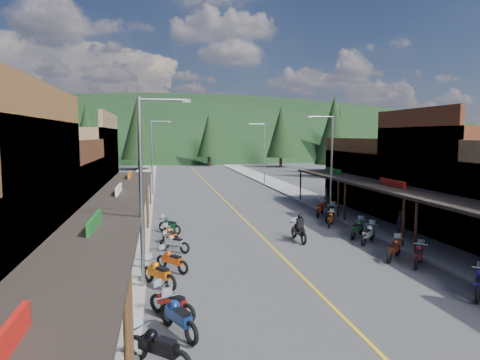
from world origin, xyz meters
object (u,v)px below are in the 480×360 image
shop_west_2 (26,205)px  bike_west_7 (174,242)px  shop_west_3 (62,173)px  bike_west_9 (170,225)px  shop_east_3 (386,179)px  streetlight_3 (263,151)px  bike_west_3 (178,316)px  bike_east_7 (368,233)px  bike_west_4 (172,301)px  bike_east_4 (480,282)px  bike_east_8 (357,228)px  pedestrian_east_a (400,224)px  bike_east_11 (320,208)px  pine_7 (39,132)px  bike_west_6 (172,259)px  pine_3 (209,135)px  bike_east_5 (419,254)px  bike_east_6 (394,248)px  bike_east_10 (330,212)px  rider_on_bike (299,230)px  pine_9 (339,136)px  bike_west_5 (159,272)px  pine_2 (139,127)px  bike_west_2 (158,346)px  bike_west_8 (171,235)px  pine_6 (397,135)px  bike_east_9 (331,218)px  pine_5 (332,129)px  pedestrian_east_b (326,198)px  pine_10 (86,133)px  shop_east_2 (461,179)px  pine_11 (334,130)px  streetlight_1 (153,154)px

shop_west_2 → bike_west_7: 8.65m
shop_west_3 → bike_west_9: size_ratio=5.37×
shop_east_3 → streetlight_3: bearing=110.0°
bike_west_3 → bike_east_7: 15.25m
bike_west_4 → bike_east_4: size_ratio=0.97×
bike_east_8 → pedestrian_east_a: bearing=22.6°
shop_west_2 → bike_east_11: shop_west_2 is taller
pine_7 → bike_west_6: (26.16, -79.85, -6.65)m
pine_3 → bike_west_7: bearing=-98.2°
bike_west_6 → bike_east_5: (12.02, -1.42, 0.01)m
bike_east_6 → bike_east_10: bearing=131.3°
rider_on_bike → bike_east_8: bearing=2.1°
pine_9 → bike_west_5: bearing=-120.9°
bike_west_6 → bike_east_6: (11.39, -0.20, 0.03)m
shop_west_2 → streetlight_3: (20.71, 28.30, 1.93)m
pine_9 → bike_west_5: 59.55m
pine_2 → bike_east_7: pine_2 is taller
bike_west_2 → bike_west_8: bike_west_2 is taller
bike_west_2 → bike_west_7: (0.86, 11.94, -0.08)m
rider_on_bike → bike_west_4: bearing=-132.0°
streetlight_3 → bike_west_5: bearing=-110.5°
streetlight_3 → bike_east_10: (-0.69, -23.89, -3.79)m
shop_west_3 → pine_6: size_ratio=0.99×
pine_3 → bike_west_3: size_ratio=4.73×
bike_east_4 → bike_east_7: (-0.25, 8.78, 0.01)m
pine_6 → bike_east_6: pine_6 is taller
streetlight_3 → rider_on_bike: bearing=-99.7°
bike_east_8 → rider_on_bike: size_ratio=0.93×
shop_west_2 → bike_west_2: 15.95m
pine_6 → bike_west_5: 87.54m
pine_6 → bike_east_9: (-40.44, -59.68, -5.92)m
bike_west_4 → bike_east_7: size_ratio=0.96×
pine_5 → pedestrian_east_a: size_ratio=8.65×
shop_east_3 → streetlight_3: (-6.80, 18.70, 1.93)m
bike_west_7 → pedestrian_east_b: pedestrian_east_b is taller
pine_6 → pine_10: bearing=-167.7°
pine_9 → pine_6: bearing=40.8°
shop_east_2 → pine_11: bearing=80.3°
streetlight_1 → pine_10: size_ratio=0.69×
bike_east_4 → rider_on_bike: rider_on_bike is taller
shop_west_3 → pine_7: 67.32m
bike_west_4 → bike_east_4: bearing=-44.9°
shop_east_3 → pine_9: 35.43m
pine_9 → pedestrian_east_a: bearing=-109.2°
pine_6 → bike_west_3: (-51.83, -74.49, -5.82)m
bike_east_6 → bike_east_8: (0.38, 4.97, 0.00)m
pine_5 → shop_west_3: bearing=-128.2°
bike_east_5 → bike_east_11: (0.13, 13.52, 0.06)m
pine_9 → bike_east_6: (-18.44, -49.06, -5.76)m
shop_west_3 → shop_west_2: bearing=-89.8°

